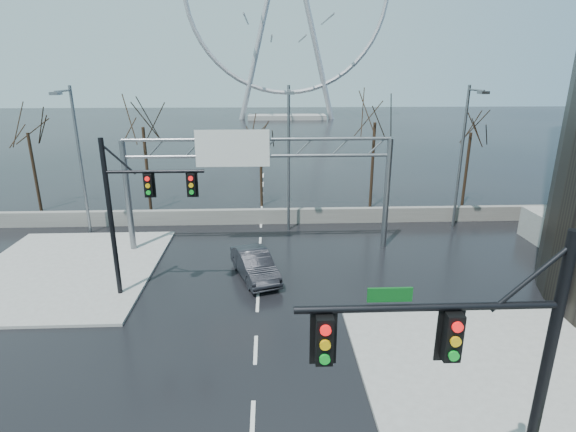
{
  "coord_description": "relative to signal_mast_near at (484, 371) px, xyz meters",
  "views": [
    {
      "loc": [
        0.64,
        -11.84,
        10.92
      ],
      "look_at": [
        1.56,
        9.39,
        4.0
      ],
      "focal_mm": 28.0,
      "sensor_mm": 36.0,
      "label": 1
    }
  ],
  "objects": [
    {
      "name": "ground",
      "position": [
        -5.14,
        4.04,
        -4.87
      ],
      "size": [
        260.0,
        260.0,
        0.0
      ],
      "primitive_type": "plane",
      "color": "black",
      "rests_on": "ground"
    },
    {
      "name": "sidewalk_right_ext",
      "position": [
        4.86,
        6.04,
        -4.8
      ],
      "size": [
        12.0,
        10.0,
        0.15
      ],
      "primitive_type": "cube",
      "color": "gray",
      "rests_on": "ground"
    },
    {
      "name": "sidewalk_far",
      "position": [
        -16.14,
        16.04,
        -4.8
      ],
      "size": [
        10.0,
        12.0,
        0.15
      ],
      "primitive_type": "cube",
      "color": "gray",
      "rests_on": "ground"
    },
    {
      "name": "barrier_wall",
      "position": [
        -5.14,
        24.04,
        -4.32
      ],
      "size": [
        52.0,
        0.5,
        1.1
      ],
      "primitive_type": "cube",
      "color": "slate",
      "rests_on": "ground"
    },
    {
      "name": "signal_mast_near",
      "position": [
        0.0,
        0.0,
        0.0
      ],
      "size": [
        5.52,
        0.41,
        8.0
      ],
      "color": "black",
      "rests_on": "ground"
    },
    {
      "name": "signal_mast_far",
      "position": [
        -11.01,
        13.0,
        -0.04
      ],
      "size": [
        4.72,
        0.41,
        8.0
      ],
      "color": "black",
      "rests_on": "ground"
    },
    {
      "name": "sign_gantry",
      "position": [
        -5.52,
        19.0,
        0.31
      ],
      "size": [
        16.36,
        0.4,
        7.6
      ],
      "color": "slate",
      "rests_on": "ground"
    },
    {
      "name": "streetlight_left",
      "position": [
        -17.14,
        22.2,
        1.01
      ],
      "size": [
        0.5,
        2.55,
        10.0
      ],
      "color": "slate",
      "rests_on": "ground"
    },
    {
      "name": "streetlight_mid",
      "position": [
        -3.14,
        22.2,
        1.01
      ],
      "size": [
        0.5,
        2.55,
        10.0
      ],
      "color": "slate",
      "rests_on": "ground"
    },
    {
      "name": "streetlight_right",
      "position": [
        8.86,
        22.2,
        1.01
      ],
      "size": [
        0.5,
        2.55,
        10.0
      ],
      "color": "slate",
      "rests_on": "ground"
    },
    {
      "name": "tree_far_left",
      "position": [
        -23.14,
        28.04,
        0.7
      ],
      "size": [
        3.5,
        3.5,
        7.0
      ],
      "color": "black",
      "rests_on": "ground"
    },
    {
      "name": "tree_left",
      "position": [
        -14.14,
        27.54,
        1.1
      ],
      "size": [
        3.75,
        3.75,
        7.5
      ],
      "color": "black",
      "rests_on": "ground"
    },
    {
      "name": "tree_center",
      "position": [
        -5.14,
        28.54,
        0.3
      ],
      "size": [
        3.25,
        3.25,
        6.5
      ],
      "color": "black",
      "rests_on": "ground"
    },
    {
      "name": "tree_right",
      "position": [
        3.86,
        27.54,
        1.34
      ],
      "size": [
        3.9,
        3.9,
        7.8
      ],
      "color": "black",
      "rests_on": "ground"
    },
    {
      "name": "tree_far_right",
      "position": [
        11.86,
        28.04,
        0.54
      ],
      "size": [
        3.4,
        3.4,
        6.8
      ],
      "color": "black",
      "rests_on": "ground"
    },
    {
      "name": "car",
      "position": [
        -5.34,
        14.82,
        -4.11
      ],
      "size": [
        3.03,
        4.91,
        1.53
      ],
      "primitive_type": "imported",
      "rotation": [
        0.0,
        0.0,
        0.33
      ],
      "color": "black",
      "rests_on": "ground"
    }
  ]
}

